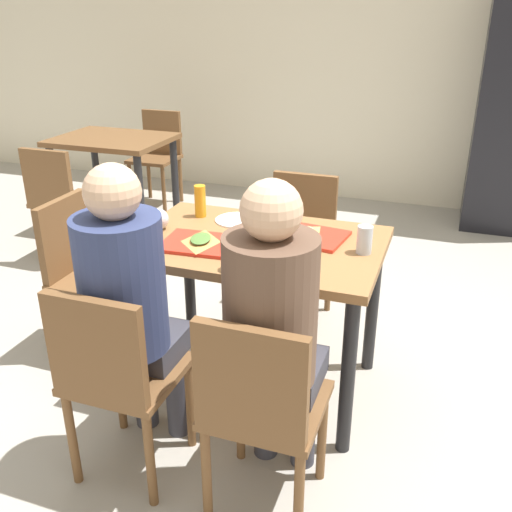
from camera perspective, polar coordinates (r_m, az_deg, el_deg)
The scene contains 23 objects.
ground_plane at distance 2.97m, azimuth 0.00°, elevation -12.58°, with size 10.00×10.00×0.02m, color #9E998E.
back_wall at distance 5.52m, azimuth 11.81°, elevation 19.67°, with size 10.00×0.10×2.80m, color beige.
main_table at distance 2.63m, azimuth 0.00°, elevation -0.66°, with size 1.13×0.76×0.77m.
chair_near_left at distance 2.22m, azimuth -13.85°, elevation -11.16°, with size 0.40×0.40×0.86m.
chair_near_right at distance 2.01m, azimuth 0.38°, elevation -14.59°, with size 0.40×0.40×0.86m.
chair_far_side at distance 3.36m, azimuth 4.34°, elevation 1.93°, with size 0.40×0.40×0.86m.
chair_left_end at distance 3.11m, azimuth -16.74°, elevation -0.92°, with size 0.40×0.40×0.86m.
person_in_red at distance 2.19m, azimuth -12.53°, elevation -3.95°, with size 0.32×0.42×1.27m.
person_in_brown_jacket at distance 1.98m, azimuth 1.73°, elevation -6.59°, with size 0.32×0.42×1.27m.
tray_red_near at distance 2.53m, azimuth -5.24°, elevation 1.22°, with size 0.36×0.26×0.02m, color red.
tray_red_far at distance 2.63m, azimuth 4.92°, elevation 2.07°, with size 0.36×0.26×0.02m, color red.
paper_plate_center at distance 2.82m, azimuth -1.84°, elevation 3.60°, with size 0.22×0.22×0.01m, color white.
paper_plate_near_edge at distance 2.35m, azimuth 2.21°, elevation -0.68°, with size 0.22×0.22×0.01m, color white.
pizza_slice_a at distance 2.53m, azimuth -5.52°, elevation 1.62°, with size 0.18×0.24×0.02m.
pizza_slice_b at distance 2.62m, azimuth 4.50°, elevation 2.42°, with size 0.22×0.24×0.02m.
plastic_cup_a at distance 2.86m, azimuth 1.63°, elevation 4.88°, with size 0.07×0.07×0.10m, color white.
plastic_cup_b at distance 2.27m, azimuth -2.05°, elevation -0.26°, with size 0.07×0.07×0.10m, color white.
soda_can at distance 2.47m, azimuth 10.75°, elevation 1.61°, with size 0.07×0.07×0.12m, color #B7BCC6.
condiment_bottle at distance 2.87m, azimuth -5.58°, elevation 5.46°, with size 0.06×0.06×0.16m, color orange.
foil_bundle at distance 2.74m, azimuth -9.72°, elevation 3.64°, with size 0.10×0.10×0.10m, color silver.
background_table at distance 4.85m, azimuth -13.98°, elevation 9.85°, with size 0.90×0.70×0.77m.
background_chair_near at distance 4.32m, azimuth -19.01°, elevation 5.66°, with size 0.40×0.40×0.86m.
background_chair_far at distance 5.50m, azimuth -9.71°, elevation 10.31°, with size 0.40×0.40×0.86m.
Camera 1 is at (0.80, -2.25, 1.75)m, focal length 40.19 mm.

